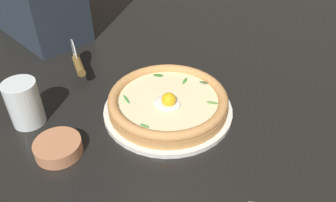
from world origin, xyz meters
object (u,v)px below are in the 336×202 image
pizza (168,101)px  drinking_glass (25,106)px  side_bowl (58,147)px  pizza_cutter (77,61)px

pizza → drinking_glass: bearing=42.3°
pizza → side_bowl: bearing=66.6°
side_bowl → pizza_cutter: (0.19, -0.23, 0.03)m
pizza → drinking_glass: 0.33m
drinking_glass → pizza_cutter: bearing=-74.6°
drinking_glass → pizza: bearing=-137.7°
pizza → pizza_cutter: (0.30, 0.01, 0.01)m
pizza → pizza_cutter: bearing=2.8°
side_bowl → pizza_cutter: bearing=-50.2°
pizza_cutter → side_bowl: bearing=129.8°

